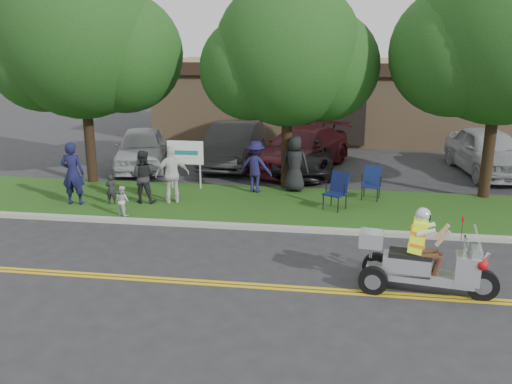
# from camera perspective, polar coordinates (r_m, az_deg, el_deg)

# --- Properties ---
(ground) EXTENTS (120.00, 120.00, 0.00)m
(ground) POSITION_cam_1_polar(r_m,az_deg,el_deg) (12.22, -2.39, -8.70)
(ground) COLOR #28282B
(ground) RESTS_ON ground
(centerline_near) EXTENTS (60.00, 0.10, 0.01)m
(centerline_near) POSITION_cam_1_polar(r_m,az_deg,el_deg) (11.70, -2.92, -9.83)
(centerline_near) COLOR gold
(centerline_near) RESTS_ON ground
(centerline_far) EXTENTS (60.00, 0.10, 0.01)m
(centerline_far) POSITION_cam_1_polar(r_m,az_deg,el_deg) (11.84, -2.77, -9.50)
(centerline_far) COLOR gold
(centerline_far) RESTS_ON ground
(curb) EXTENTS (60.00, 0.25, 0.12)m
(curb) POSITION_cam_1_polar(r_m,az_deg,el_deg) (14.99, -0.22, -3.71)
(curb) COLOR #A8A89E
(curb) RESTS_ON ground
(grass_verge) EXTENTS (60.00, 4.00, 0.10)m
(grass_verge) POSITION_cam_1_polar(r_m,az_deg,el_deg) (17.01, 0.87, -1.33)
(grass_verge) COLOR #264D14
(grass_verge) RESTS_ON ground
(commercial_building) EXTENTS (18.00, 8.20, 4.00)m
(commercial_building) POSITION_cam_1_polar(r_m,az_deg,el_deg) (30.05, 8.25, 9.80)
(commercial_building) COLOR #9E7F5B
(commercial_building) RESTS_ON ground
(tree_left) EXTENTS (6.62, 5.40, 7.78)m
(tree_left) POSITION_cam_1_polar(r_m,az_deg,el_deg) (19.89, -17.67, 14.47)
(tree_left) COLOR #332114
(tree_left) RESTS_ON ground
(tree_mid) EXTENTS (5.88, 4.80, 7.05)m
(tree_mid) POSITION_cam_1_polar(r_m,az_deg,el_deg) (18.23, 3.57, 13.79)
(tree_mid) COLOR #332114
(tree_mid) RESTS_ON ground
(tree_right) EXTENTS (6.86, 5.60, 8.07)m
(tree_right) POSITION_cam_1_polar(r_m,az_deg,el_deg) (18.62, 24.61, 14.31)
(tree_right) COLOR #332114
(tree_right) RESTS_ON ground
(business_sign) EXTENTS (1.25, 0.06, 1.75)m
(business_sign) POSITION_cam_1_polar(r_m,az_deg,el_deg) (18.61, -7.45, 3.86)
(business_sign) COLOR silver
(business_sign) RESTS_ON ground
(trike_scooter) EXTENTS (2.80, 1.07, 1.83)m
(trike_scooter) POSITION_cam_1_polar(r_m,az_deg,el_deg) (11.68, 16.94, -7.19)
(trike_scooter) COLOR black
(trike_scooter) RESTS_ON ground
(lawn_chair_a) EXTENTS (0.81, 0.82, 1.12)m
(lawn_chair_a) POSITION_cam_1_polar(r_m,az_deg,el_deg) (16.47, 8.56, 0.38)
(lawn_chair_a) COLOR black
(lawn_chair_a) RESTS_ON grass_verge
(lawn_chair_b) EXTENTS (0.66, 0.68, 1.06)m
(lawn_chair_b) POSITION_cam_1_polar(r_m,az_deg,el_deg) (17.73, 12.10, 1.19)
(lawn_chair_b) COLOR black
(lawn_chair_b) RESTS_ON grass_verge
(spectator_adult_left) EXTENTS (0.75, 0.53, 1.96)m
(spectator_adult_left) POSITION_cam_1_polar(r_m,az_deg,el_deg) (17.59, -18.73, 1.87)
(spectator_adult_left) COLOR #14153A
(spectator_adult_left) RESTS_ON grass_verge
(spectator_adult_mid) EXTENTS (0.83, 0.66, 1.66)m
(spectator_adult_mid) POSITION_cam_1_polar(r_m,az_deg,el_deg) (17.23, -11.84, 1.60)
(spectator_adult_mid) COLOR black
(spectator_adult_mid) RESTS_ON grass_verge
(spectator_adult_right) EXTENTS (1.15, 0.86, 1.81)m
(spectator_adult_right) POSITION_cam_1_polar(r_m,az_deg,el_deg) (17.05, -8.81, 1.85)
(spectator_adult_right) COLOR silver
(spectator_adult_right) RESTS_ON grass_verge
(spectator_chair_a) EXTENTS (1.24, 0.87, 1.74)m
(spectator_chair_a) POSITION_cam_1_polar(r_m,az_deg,el_deg) (18.04, -0.04, 2.70)
(spectator_chair_a) COLOR #191741
(spectator_chair_a) RESTS_ON grass_verge
(spectator_chair_b) EXTENTS (0.99, 0.72, 1.89)m
(spectator_chair_b) POSITION_cam_1_polar(r_m,az_deg,el_deg) (18.19, 4.11, 3.00)
(spectator_chair_b) COLOR black
(spectator_chair_b) RESTS_ON grass_verge
(child_left) EXTENTS (0.37, 0.28, 0.94)m
(child_left) POSITION_cam_1_polar(r_m,az_deg,el_deg) (17.37, -15.01, 0.27)
(child_left) COLOR black
(child_left) RESTS_ON grass_verge
(child_right) EXTENTS (0.53, 0.49, 0.88)m
(child_right) POSITION_cam_1_polar(r_m,az_deg,el_deg) (16.18, -13.89, -0.89)
(child_right) COLOR silver
(child_right) RESTS_ON grass_verge
(parked_car_far_left) EXTENTS (3.07, 5.08, 1.62)m
(parked_car_far_left) POSITION_cam_1_polar(r_m,az_deg,el_deg) (22.47, -11.96, 4.53)
(parked_car_far_left) COLOR silver
(parked_car_far_left) RESTS_ON ground
(parked_car_left) EXTENTS (2.08, 5.36, 1.74)m
(parked_car_left) POSITION_cam_1_polar(r_m,az_deg,el_deg) (22.49, -2.31, 5.03)
(parked_car_left) COLOR #2E2E30
(parked_car_left) RESTS_ON ground
(parked_car_mid) EXTENTS (2.32, 4.93, 1.36)m
(parked_car_mid) POSITION_cam_1_polar(r_m,az_deg,el_deg) (21.24, 5.04, 3.83)
(parked_car_mid) COLOR black
(parked_car_mid) RESTS_ON ground
(parked_car_right) EXTENTS (4.38, 6.13, 1.65)m
(parked_car_right) POSITION_cam_1_polar(r_m,az_deg,el_deg) (21.88, 4.80, 4.57)
(parked_car_right) COLOR #53131A
(parked_car_right) RESTS_ON ground
(parked_car_far_right) EXTENTS (2.68, 5.42, 1.78)m
(parked_car_far_right) POSITION_cam_1_polar(r_m,az_deg,el_deg) (22.82, 23.21, 3.97)
(parked_car_far_right) COLOR #A4A6AB
(parked_car_far_right) RESTS_ON ground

